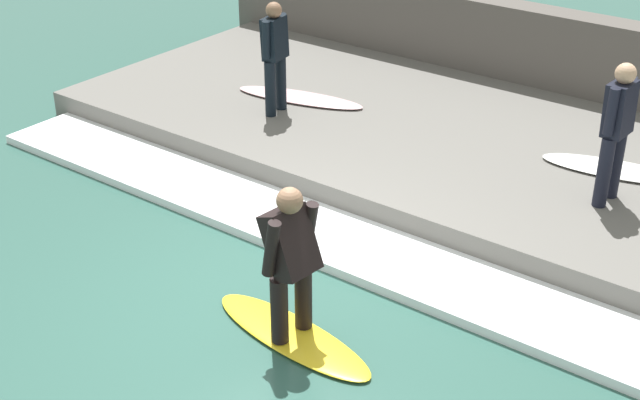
{
  "coord_description": "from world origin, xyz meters",
  "views": [
    {
      "loc": [
        -5.73,
        -4.94,
        5.06
      ],
      "look_at": [
        0.82,
        0.0,
        0.7
      ],
      "focal_mm": 50.0,
      "sensor_mm": 36.0,
      "label": 1
    }
  ],
  "objects_px": {
    "surfboard_waiting_near": "(615,169)",
    "surfer_riding": "(291,256)",
    "surfer_waiting_far": "(275,52)",
    "surfboard_waiting_far": "(300,97)",
    "surfer_waiting_near": "(617,126)",
    "surfboard_riding": "(292,335)"
  },
  "relations": [
    {
      "from": "surfboard_riding",
      "to": "surfboard_waiting_near",
      "type": "relative_size",
      "value": 1.08
    },
    {
      "from": "surfer_waiting_near",
      "to": "surfboard_waiting_far",
      "type": "relative_size",
      "value": 0.81
    },
    {
      "from": "surfer_riding",
      "to": "surfer_waiting_near",
      "type": "height_order",
      "value": "surfer_waiting_near"
    },
    {
      "from": "surfboard_waiting_near",
      "to": "surfer_waiting_far",
      "type": "height_order",
      "value": "surfer_waiting_far"
    },
    {
      "from": "surfer_waiting_far",
      "to": "surfer_waiting_near",
      "type": "bearing_deg",
      "value": -87.49
    },
    {
      "from": "surfboard_riding",
      "to": "surfer_riding",
      "type": "distance_m",
      "value": 0.87
    },
    {
      "from": "surfer_riding",
      "to": "surfer_waiting_near",
      "type": "xyz_separation_m",
      "value": [
        3.74,
        -1.52,
        0.36
      ]
    },
    {
      "from": "surfer_waiting_far",
      "to": "surfboard_waiting_far",
      "type": "height_order",
      "value": "surfer_waiting_far"
    },
    {
      "from": "surfboard_riding",
      "to": "surfboard_waiting_far",
      "type": "distance_m",
      "value": 5.18
    },
    {
      "from": "surfboard_waiting_near",
      "to": "surfer_waiting_far",
      "type": "relative_size",
      "value": 1.17
    },
    {
      "from": "surfboard_riding",
      "to": "surfboard_waiting_far",
      "type": "bearing_deg",
      "value": 37.31
    },
    {
      "from": "surfboard_riding",
      "to": "surfer_waiting_far",
      "type": "height_order",
      "value": "surfer_waiting_far"
    },
    {
      "from": "surfboard_waiting_far",
      "to": "surfboard_waiting_near",
      "type": "bearing_deg",
      "value": -84.45
    },
    {
      "from": "surfer_waiting_near",
      "to": "surfer_waiting_far",
      "type": "xyz_separation_m",
      "value": [
        -0.2,
        4.61,
        -0.04
      ]
    },
    {
      "from": "surfboard_waiting_near",
      "to": "surfer_waiting_far",
      "type": "bearing_deg",
      "value": 102.7
    },
    {
      "from": "surfer_riding",
      "to": "surfboard_riding",
      "type": "bearing_deg",
      "value": 180.0
    },
    {
      "from": "surfboard_riding",
      "to": "surfer_waiting_near",
      "type": "height_order",
      "value": "surfer_waiting_near"
    },
    {
      "from": "surfboard_riding",
      "to": "surfer_waiting_far",
      "type": "relative_size",
      "value": 1.26
    },
    {
      "from": "surfboard_waiting_near",
      "to": "surfer_riding",
      "type": "bearing_deg",
      "value": 163.66
    },
    {
      "from": "surfer_waiting_near",
      "to": "surfboard_waiting_near",
      "type": "xyz_separation_m",
      "value": [
        0.8,
        0.18,
        -0.88
      ]
    },
    {
      "from": "surfer_waiting_near",
      "to": "surfboard_waiting_near",
      "type": "distance_m",
      "value": 1.2
    },
    {
      "from": "surfboard_riding",
      "to": "surfer_waiting_far",
      "type": "distance_m",
      "value": 4.85
    }
  ]
}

